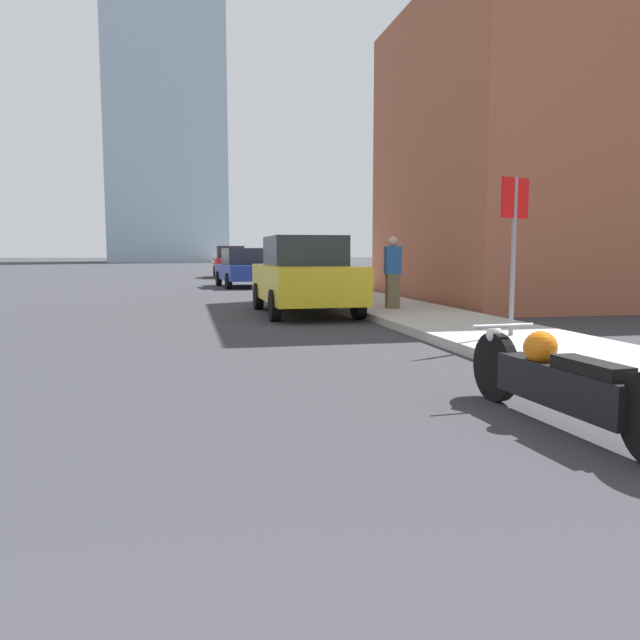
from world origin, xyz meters
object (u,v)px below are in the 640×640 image
(parked_car_blue, at_px, (244,268))
(parked_car_red, at_px, (230,262))
(stop_sign, at_px, (514,229))
(parked_car_yellow, at_px, (304,275))
(pedestrian, at_px, (393,272))
(motorcycle, at_px, (560,381))

(parked_car_blue, distance_m, parked_car_red, 10.49)
(parked_car_blue, relative_size, stop_sign, 1.83)
(stop_sign, bearing_deg, parked_car_blue, 98.20)
(parked_car_yellow, distance_m, parked_car_red, 22.30)
(parked_car_blue, bearing_deg, pedestrian, -85.20)
(parked_car_red, distance_m, pedestrian, 23.02)
(stop_sign, bearing_deg, motorcycle, -114.48)
(motorcycle, xyz_separation_m, parked_car_yellow, (-0.25, 9.72, 0.51))
(pedestrian, bearing_deg, motorcycle, -100.43)
(parked_car_yellow, bearing_deg, parked_car_red, 90.04)
(parked_car_blue, bearing_deg, parked_car_yellow, -93.89)
(parked_car_yellow, relative_size, pedestrian, 2.80)
(parked_car_yellow, xyz_separation_m, parked_car_red, (-0.14, 22.30, -0.00))
(parked_car_yellow, xyz_separation_m, parked_car_blue, (-0.31, 11.81, -0.09))
(parked_car_yellow, relative_size, parked_car_red, 1.05)
(parked_car_blue, xyz_separation_m, stop_sign, (2.49, -17.30, 0.97))
(motorcycle, height_order, parked_car_yellow, parked_car_yellow)
(motorcycle, bearing_deg, parked_car_blue, 88.02)
(parked_car_red, bearing_deg, parked_car_yellow, -89.02)
(stop_sign, distance_m, pedestrian, 4.93)
(parked_car_yellow, height_order, stop_sign, stop_sign)
(parked_car_blue, bearing_deg, motorcycle, -93.90)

